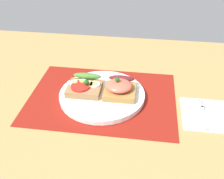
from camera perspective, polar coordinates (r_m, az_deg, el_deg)
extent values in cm
cube|color=tan|center=(81.96, -2.08, -2.65)|extent=(120.00, 90.00, 3.20)
cube|color=maroon|center=(80.90, -2.11, -1.67)|extent=(43.78, 31.97, 0.30)
cylinder|color=white|center=(80.36, -2.12, -1.15)|extent=(25.55, 25.55, 1.52)
cube|color=#986F47|center=(80.13, -5.92, 0.06)|extent=(9.98, 8.30, 1.95)
cylinder|color=red|center=(79.21, -6.78, 0.65)|extent=(5.56, 5.56, 0.60)
ellipsoid|color=#468032|center=(82.78, -5.30, 2.91)|extent=(8.78, 2.20, 1.80)
sphere|color=#1E5919|center=(78.65, -5.52, 1.44)|extent=(1.60, 1.60, 1.60)
cylinder|color=white|center=(81.02, -7.86, 1.38)|extent=(3.18, 3.18, 0.50)
cylinder|color=yellow|center=(80.84, -7.88, 1.57)|extent=(1.43, 1.43, 0.16)
cylinder|color=white|center=(81.09, -6.38, 1.54)|extent=(3.18, 3.18, 0.50)
cylinder|color=yellow|center=(80.91, -6.40, 1.73)|extent=(1.43, 1.43, 0.16)
cylinder|color=white|center=(80.04, -5.12, 1.13)|extent=(3.18, 3.18, 0.50)
cylinder|color=yellow|center=(79.85, -5.13, 1.33)|extent=(1.43, 1.43, 0.16)
cylinder|color=white|center=(79.81, -3.69, 1.09)|extent=(3.18, 3.18, 0.50)
cylinder|color=yellow|center=(79.62, -3.70, 1.29)|extent=(1.43, 1.43, 0.16)
cube|color=#A2783D|center=(78.65, 1.65, -0.57)|extent=(9.26, 8.72, 1.77)
ellipsoid|color=#F4624A|center=(77.23, 1.47, 0.66)|extent=(7.59, 6.98, 2.59)
ellipsoid|color=maroon|center=(81.58, 2.06, 2.38)|extent=(7.87, 2.20, 1.80)
sphere|color=#1E5919|center=(76.88, 1.16, 2.27)|extent=(1.40, 1.40, 1.40)
cube|color=white|center=(78.80, 19.21, -4.98)|extent=(12.77, 13.95, 0.60)
cube|color=#B7B7BC|center=(76.95, 19.09, -5.60)|extent=(0.80, 9.59, 0.32)
cube|color=#B7B7BC|center=(80.78, 18.61, -3.32)|extent=(1.50, 1.20, 0.32)
cube|color=#B7B7BC|center=(82.22, 17.99, -2.43)|extent=(0.32, 2.80, 0.32)
cube|color=#B7B7BC|center=(82.35, 18.43, -2.46)|extent=(0.32, 2.80, 0.32)
cube|color=#B7B7BC|center=(82.49, 18.87, -2.49)|extent=(0.32, 2.80, 0.32)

